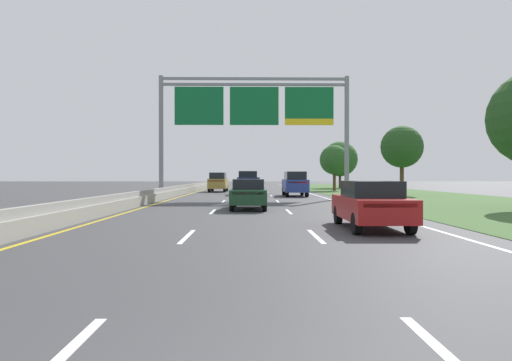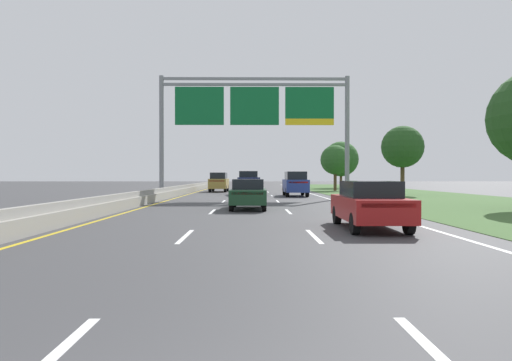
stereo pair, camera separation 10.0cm
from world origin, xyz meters
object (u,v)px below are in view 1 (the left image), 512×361
at_px(car_darkgreen_centre_lane_sedan, 248,194).
at_px(car_gold_left_lane_suv, 218,182).
at_px(overhead_sign_gantry, 254,111).
at_px(roadside_tree_far, 334,160).
at_px(car_blue_right_lane_suv, 295,183).
at_px(pickup_truck_navy, 248,183).
at_px(roadside_tree_distant, 340,159).
at_px(car_red_right_lane_sedan, 371,204).
at_px(roadside_tree_mid, 402,147).

bearing_deg(car_darkgreen_centre_lane_sedan, car_gold_left_lane_suv, 7.65).
bearing_deg(overhead_sign_gantry, roadside_tree_far, 60.97).
bearing_deg(car_gold_left_lane_suv, car_blue_right_lane_suv, -144.64).
xyz_separation_m(car_blue_right_lane_suv, car_gold_left_lane_suv, (-7.36, 10.88, 0.00)).
bearing_deg(car_gold_left_lane_suv, pickup_truck_navy, -154.67).
height_order(roadside_tree_far, roadside_tree_distant, roadside_tree_distant).
bearing_deg(car_red_right_lane_sedan, pickup_truck_navy, 9.29).
bearing_deg(pickup_truck_navy, overhead_sign_gantry, -176.56).
bearing_deg(roadside_tree_mid, car_blue_right_lane_suv, -170.46).
bearing_deg(pickup_truck_navy, car_gold_left_lane_suv, 22.90).
bearing_deg(pickup_truck_navy, car_red_right_lane_sedan, -172.57).
bearing_deg(roadside_tree_mid, roadside_tree_far, 106.85).
bearing_deg(roadside_tree_distant, roadside_tree_far, -104.46).
bearing_deg(car_gold_left_lane_suv, car_red_right_lane_sedan, -166.69).
xyz_separation_m(car_darkgreen_centre_lane_sedan, roadside_tree_mid, (13.78, 16.90, 3.53)).
height_order(car_darkgreen_centre_lane_sedan, roadside_tree_far, roadside_tree_far).
relative_size(roadside_tree_mid, roadside_tree_distant, 0.94).
xyz_separation_m(car_gold_left_lane_suv, roadside_tree_mid, (17.18, -9.23, 3.25)).
distance_m(car_blue_right_lane_suv, roadside_tree_far, 15.54).
height_order(overhead_sign_gantry, car_darkgreen_centre_lane_sedan, overhead_sign_gantry).
xyz_separation_m(roadside_tree_mid, roadside_tree_far, (-3.77, 12.44, -0.72)).
height_order(car_gold_left_lane_suv, roadside_tree_far, roadside_tree_far).
distance_m(overhead_sign_gantry, roadside_tree_mid, 14.42).
relative_size(car_red_right_lane_sedan, car_gold_left_lane_suv, 0.93).
bearing_deg(car_darkgreen_centre_lane_sedan, roadside_tree_far, -18.60).
bearing_deg(car_red_right_lane_sedan, car_darkgreen_centre_lane_sedan, 25.28).
relative_size(pickup_truck_navy, car_blue_right_lane_suv, 1.15).
xyz_separation_m(car_gold_left_lane_suv, roadside_tree_far, (13.41, 3.20, 2.53)).
relative_size(car_red_right_lane_sedan, roadside_tree_far, 0.82).
bearing_deg(pickup_truck_navy, roadside_tree_far, -44.91).
bearing_deg(roadside_tree_distant, pickup_truck_navy, -120.71).
bearing_deg(pickup_truck_navy, roadside_tree_mid, -98.79).
xyz_separation_m(car_red_right_lane_sedan, roadside_tree_far, (5.96, 38.20, 2.81)).
bearing_deg(roadside_tree_far, roadside_tree_mid, -73.15).
relative_size(car_blue_right_lane_suv, roadside_tree_distant, 0.71).
bearing_deg(overhead_sign_gantry, roadside_tree_mid, 19.93).
xyz_separation_m(car_darkgreen_centre_lane_sedan, roadside_tree_distant, (12.96, 40.79, 3.35)).
xyz_separation_m(car_blue_right_lane_suv, car_darkgreen_centre_lane_sedan, (-3.96, -15.25, -0.28)).
height_order(roadside_tree_mid, roadside_tree_distant, roadside_tree_distant).
bearing_deg(car_red_right_lane_sedan, overhead_sign_gantry, 10.56).
relative_size(car_blue_right_lane_suv, car_gold_left_lane_suv, 0.99).
relative_size(overhead_sign_gantry, pickup_truck_navy, 2.77).
bearing_deg(car_red_right_lane_sedan, car_gold_left_lane_suv, 12.74).
bearing_deg(overhead_sign_gantry, car_red_right_lane_sedan, -80.16).
bearing_deg(overhead_sign_gantry, car_darkgreen_centre_lane_sedan, -92.00).
xyz_separation_m(pickup_truck_navy, car_red_right_lane_sedan, (4.17, -27.63, -0.26)).
xyz_separation_m(car_gold_left_lane_suv, car_darkgreen_centre_lane_sedan, (3.40, -26.14, -0.28)).
distance_m(car_darkgreen_centre_lane_sedan, roadside_tree_distant, 42.93).
relative_size(car_blue_right_lane_suv, car_darkgreen_centre_lane_sedan, 1.07).
bearing_deg(roadside_tree_mid, car_red_right_lane_sedan, -110.68).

